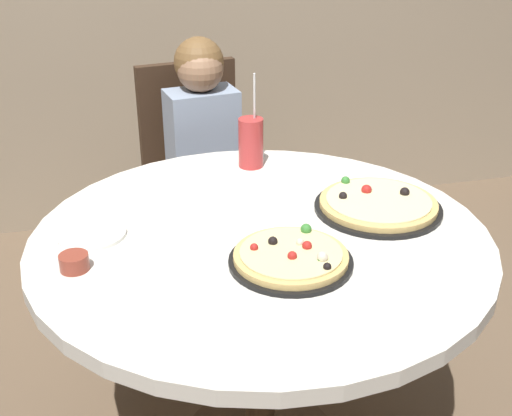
{
  "coord_description": "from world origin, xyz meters",
  "views": [
    {
      "loc": [
        -0.39,
        -1.46,
        1.57
      ],
      "look_at": [
        0.0,
        0.05,
        0.8
      ],
      "focal_mm": 46.1,
      "sensor_mm": 36.0,
      "label": 1
    }
  ],
  "objects": [
    {
      "name": "pizza_veggie",
      "position": [
        0.03,
        -0.17,
        0.77
      ],
      "size": [
        0.3,
        0.3,
        0.05
      ],
      "color": "black",
      "rests_on": "dining_table"
    },
    {
      "name": "sauce_bowl",
      "position": [
        -0.47,
        -0.07,
        0.77
      ],
      "size": [
        0.07,
        0.07,
        0.04
      ],
      "primitive_type": "cylinder",
      "color": "brown",
      "rests_on": "dining_table"
    },
    {
      "name": "diner_child",
      "position": [
        0.01,
        0.8,
        0.48
      ],
      "size": [
        0.3,
        0.43,
        1.08
      ],
      "color": "#3F4766",
      "rests_on": "ground_plane"
    },
    {
      "name": "pizza_cheese",
      "position": [
        0.35,
        0.05,
        0.77
      ],
      "size": [
        0.36,
        0.36,
        0.05
      ],
      "color": "black",
      "rests_on": "dining_table"
    },
    {
      "name": "chair_wooden",
      "position": [
        -0.01,
        0.98,
        0.53
      ],
      "size": [
        0.45,
        0.45,
        0.95
      ],
      "color": "#382619",
      "rests_on": "ground_plane"
    },
    {
      "name": "plate_small",
      "position": [
        -0.43,
        0.1,
        0.76
      ],
      "size": [
        0.18,
        0.18,
        0.01
      ],
      "primitive_type": "cylinder",
      "color": "white",
      "rests_on": "dining_table"
    },
    {
      "name": "soda_cup",
      "position": [
        0.09,
        0.45,
        0.83
      ],
      "size": [
        0.08,
        0.08,
        0.31
      ],
      "color": "#B73333",
      "rests_on": "dining_table"
    },
    {
      "name": "dining_table",
      "position": [
        0.0,
        0.0,
        0.65
      ],
      "size": [
        1.2,
        1.2,
        0.75
      ],
      "color": "silver",
      "rests_on": "ground_plane"
    }
  ]
}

